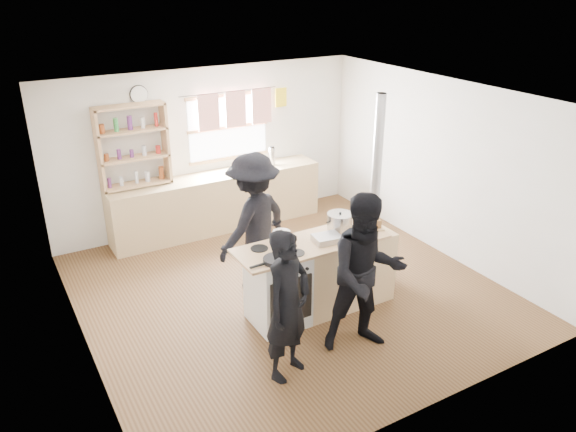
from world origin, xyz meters
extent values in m
cube|color=brown|center=(0.00, 0.00, -0.01)|extent=(5.00, 5.00, 0.01)
cube|color=tan|center=(0.00, 2.22, 0.45)|extent=(3.40, 0.55, 0.90)
cube|color=tan|center=(-1.20, 2.34, 0.94)|extent=(1.00, 0.28, 0.03)
cube|color=tan|center=(-1.20, 2.34, 1.33)|extent=(1.00, 0.28, 0.03)
cube|color=tan|center=(-1.20, 2.34, 1.74)|extent=(1.00, 0.28, 0.03)
cube|color=tan|center=(-1.20, 2.34, 2.08)|extent=(1.00, 0.28, 0.03)
cube|color=tan|center=(-1.68, 2.34, 1.50)|extent=(0.04, 0.28, 1.20)
cube|color=tan|center=(-0.72, 2.34, 1.50)|extent=(0.04, 0.28, 1.20)
cylinder|color=silver|center=(0.98, 2.22, 1.05)|extent=(0.10, 0.10, 0.29)
cube|color=white|center=(-0.45, -0.55, 0.45)|extent=(0.60, 0.60, 0.90)
cube|color=#DAB783|center=(0.45, -0.55, 0.45)|extent=(1.20, 0.60, 0.90)
cube|color=tan|center=(0.00, -0.55, 0.92)|extent=(1.84, 0.64, 0.03)
cylinder|color=black|center=(-0.59, -0.77, 0.96)|extent=(0.30, 0.30, 0.05)
cylinder|color=#24531C|center=(-0.59, -0.77, 0.97)|extent=(0.26, 0.26, 0.02)
cube|color=silver|center=(0.16, -0.62, 0.97)|extent=(0.34, 0.28, 0.07)
cube|color=brown|center=(0.16, -0.62, 0.99)|extent=(0.29, 0.24, 0.02)
cylinder|color=#B2B2B5|center=(-0.32, -0.40, 1.00)|extent=(0.20, 0.20, 0.14)
cylinder|color=#B2B2B5|center=(-0.32, -0.40, 1.07)|extent=(0.21, 0.21, 0.01)
sphere|color=black|center=(-0.32, -0.40, 1.09)|extent=(0.03, 0.03, 0.03)
cylinder|color=#B0B0B2|center=(0.48, -0.43, 1.03)|extent=(0.31, 0.31, 0.20)
cylinder|color=#B0B0B2|center=(0.48, -0.43, 1.13)|extent=(0.31, 0.31, 0.01)
sphere|color=black|center=(0.48, -0.43, 1.15)|extent=(0.03, 0.03, 0.03)
cube|color=tan|center=(0.82, -0.60, 0.94)|extent=(0.32, 0.27, 0.02)
cube|color=olive|center=(0.82, -0.60, 1.00)|extent=(0.24, 0.17, 0.10)
cube|color=black|center=(1.07, -0.33, 0.27)|extent=(0.35, 0.35, 0.55)
cylinder|color=#ADADB2|center=(1.07, -0.33, 1.52)|extent=(0.12, 0.12, 1.95)
imported|color=black|center=(-0.80, -1.40, 0.80)|extent=(0.69, 0.59, 1.60)
imported|color=black|center=(0.14, -1.40, 0.89)|extent=(1.03, 0.90, 1.78)
imported|color=black|center=(-0.29, 0.35, 0.90)|extent=(1.33, 1.08, 1.80)
camera|label=1|loc=(-3.12, -5.44, 3.80)|focal=35.00mm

